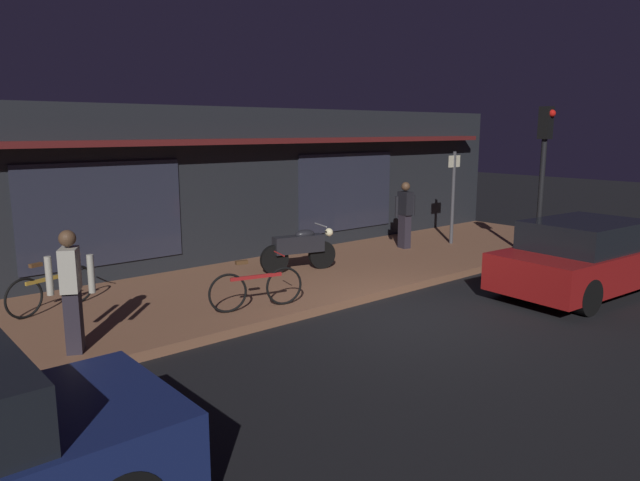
{
  "coord_description": "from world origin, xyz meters",
  "views": [
    {
      "loc": [
        -7.29,
        -6.33,
        3.11
      ],
      "look_at": [
        0.1,
        2.4,
        0.95
      ],
      "focal_mm": 33.12,
      "sensor_mm": 36.0,
      "label": 1
    }
  ],
  "objects_px": {
    "person_photographer": "(71,289)",
    "bicycle_parked": "(256,288)",
    "parked_car_far": "(587,257)",
    "sign_post": "(453,192)",
    "bicycle_extra": "(52,289)",
    "person_bystander": "(405,214)",
    "traffic_light_pole": "(544,158)",
    "motorcycle": "(300,248)"
  },
  "relations": [
    {
      "from": "motorcycle",
      "to": "person_photographer",
      "type": "bearing_deg",
      "value": -162.0
    },
    {
      "from": "bicycle_parked",
      "to": "person_bystander",
      "type": "distance_m",
      "value": 6.09
    },
    {
      "from": "motorcycle",
      "to": "sign_post",
      "type": "relative_size",
      "value": 0.7
    },
    {
      "from": "traffic_light_pole",
      "to": "sign_post",
      "type": "bearing_deg",
      "value": 84.68
    },
    {
      "from": "person_bystander",
      "to": "bicycle_extra",
      "type": "bearing_deg",
      "value": 178.42
    },
    {
      "from": "sign_post",
      "to": "traffic_light_pole",
      "type": "height_order",
      "value": "traffic_light_pole"
    },
    {
      "from": "traffic_light_pole",
      "to": "parked_car_far",
      "type": "xyz_separation_m",
      "value": [
        -1.25,
        -1.72,
        -1.77
      ]
    },
    {
      "from": "bicycle_parked",
      "to": "parked_car_far",
      "type": "xyz_separation_m",
      "value": [
        5.68,
        -2.84,
        0.2
      ]
    },
    {
      "from": "person_bystander",
      "to": "parked_car_far",
      "type": "height_order",
      "value": "person_bystander"
    },
    {
      "from": "person_bystander",
      "to": "traffic_light_pole",
      "type": "xyz_separation_m",
      "value": [
        1.16,
        -2.98,
        1.45
      ]
    },
    {
      "from": "person_photographer",
      "to": "parked_car_far",
      "type": "relative_size",
      "value": 0.4
    },
    {
      "from": "person_photographer",
      "to": "sign_post",
      "type": "relative_size",
      "value": 0.7
    },
    {
      "from": "bicycle_extra",
      "to": "parked_car_far",
      "type": "xyz_separation_m",
      "value": [
        8.32,
        -4.94,
        0.2
      ]
    },
    {
      "from": "person_photographer",
      "to": "bicycle_parked",
      "type": "bearing_deg",
      "value": 0.88
    },
    {
      "from": "bicycle_extra",
      "to": "person_photographer",
      "type": "distance_m",
      "value": 2.24
    },
    {
      "from": "bicycle_parked",
      "to": "sign_post",
      "type": "distance_m",
      "value": 7.39
    },
    {
      "from": "person_bystander",
      "to": "traffic_light_pole",
      "type": "bearing_deg",
      "value": -68.76
    },
    {
      "from": "sign_post",
      "to": "parked_car_far",
      "type": "relative_size",
      "value": 0.57
    },
    {
      "from": "parked_car_far",
      "to": "sign_post",
      "type": "bearing_deg",
      "value": 70.93
    },
    {
      "from": "sign_post",
      "to": "traffic_light_pole",
      "type": "distance_m",
      "value": 2.77
    },
    {
      "from": "parked_car_far",
      "to": "bicycle_parked",
      "type": "bearing_deg",
      "value": 153.49
    },
    {
      "from": "parked_car_far",
      "to": "bicycle_extra",
      "type": "bearing_deg",
      "value": 149.3
    },
    {
      "from": "motorcycle",
      "to": "person_photographer",
      "type": "height_order",
      "value": "person_photographer"
    },
    {
      "from": "person_photographer",
      "to": "traffic_light_pole",
      "type": "distance_m",
      "value": 10.06
    },
    {
      "from": "sign_post",
      "to": "person_photographer",
      "type": "bearing_deg",
      "value": -171.46
    },
    {
      "from": "person_photographer",
      "to": "sign_post",
      "type": "distance_m",
      "value": 10.27
    },
    {
      "from": "bicycle_extra",
      "to": "traffic_light_pole",
      "type": "bearing_deg",
      "value": -18.57
    },
    {
      "from": "traffic_light_pole",
      "to": "parked_car_far",
      "type": "height_order",
      "value": "traffic_light_pole"
    },
    {
      "from": "bicycle_extra",
      "to": "parked_car_far",
      "type": "height_order",
      "value": "parked_car_far"
    },
    {
      "from": "sign_post",
      "to": "traffic_light_pole",
      "type": "xyz_separation_m",
      "value": [
        -0.24,
        -2.59,
        0.97
      ]
    },
    {
      "from": "bicycle_parked",
      "to": "motorcycle",
      "type": "bearing_deg",
      "value": 36.4
    },
    {
      "from": "bicycle_extra",
      "to": "person_photographer",
      "type": "height_order",
      "value": "person_photographer"
    },
    {
      "from": "bicycle_extra",
      "to": "parked_car_far",
      "type": "distance_m",
      "value": 9.68
    },
    {
      "from": "person_bystander",
      "to": "sign_post",
      "type": "height_order",
      "value": "sign_post"
    },
    {
      "from": "bicycle_parked",
      "to": "parked_car_far",
      "type": "bearing_deg",
      "value": -26.51
    },
    {
      "from": "bicycle_parked",
      "to": "person_photographer",
      "type": "relative_size",
      "value": 0.97
    },
    {
      "from": "traffic_light_pole",
      "to": "motorcycle",
      "type": "bearing_deg",
      "value": 149.64
    },
    {
      "from": "bicycle_extra",
      "to": "sign_post",
      "type": "height_order",
      "value": "sign_post"
    },
    {
      "from": "bicycle_parked",
      "to": "bicycle_extra",
      "type": "height_order",
      "value": "same"
    },
    {
      "from": "person_photographer",
      "to": "parked_car_far",
      "type": "bearing_deg",
      "value": -17.87
    },
    {
      "from": "sign_post",
      "to": "traffic_light_pole",
      "type": "relative_size",
      "value": 0.67
    },
    {
      "from": "motorcycle",
      "to": "parked_car_far",
      "type": "bearing_deg",
      "value": -52.37
    }
  ]
}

